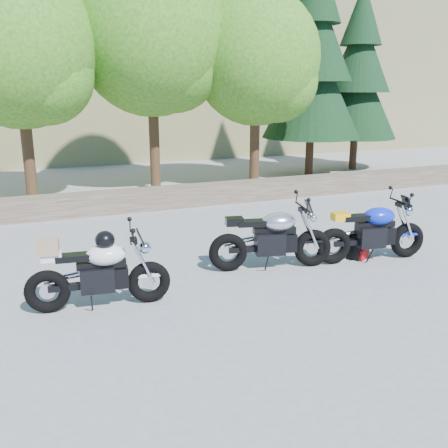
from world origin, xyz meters
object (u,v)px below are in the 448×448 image
Objects in this scene: backpack at (358,246)px; silver_bike at (272,239)px; white_bike at (98,271)px; blue_bike at (372,233)px.

silver_bike is at bearing 151.71° from backpack.
white_bike is 4.44m from backpack.
silver_bike is at bearing 16.68° from white_bike.
white_bike is (-2.81, -0.46, 0.02)m from silver_bike.
white_bike is at bearing -158.23° from silver_bike.
blue_bike is at bearing 9.57° from white_bike.
backpack is (-0.14, 0.18, -0.28)m from blue_bike.
blue_bike is 4.60× the size of backpack.
blue_bike is (1.74, -0.29, -0.01)m from silver_bike.
blue_bike reaches higher than backpack.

